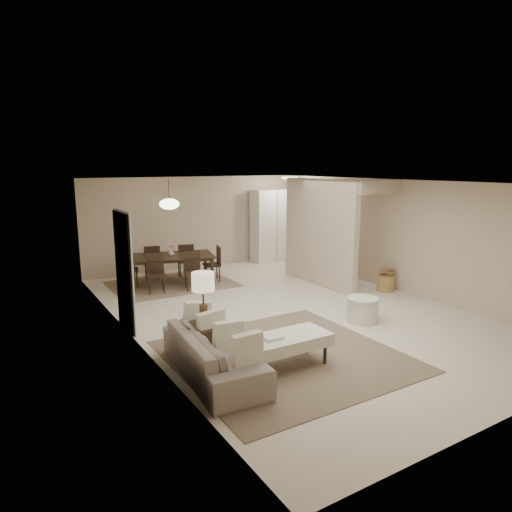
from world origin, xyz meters
TOP-DOWN VIEW (x-y plane):
  - floor at (0.00, 0.00)m, footprint 9.00×9.00m
  - ceiling at (0.00, 0.00)m, footprint 9.00×9.00m
  - back_wall at (0.00, 4.50)m, footprint 6.00×0.00m
  - left_wall at (-3.00, 0.00)m, footprint 0.00×9.00m
  - right_wall at (3.00, 0.00)m, footprint 0.00×9.00m
  - partition at (1.80, 1.25)m, footprint 0.15×2.50m
  - doorway at (-2.97, 0.60)m, footprint 0.04×0.90m
  - pantry_cabinet at (2.35, 4.15)m, footprint 1.20×0.55m
  - flush_light at (2.30, 3.20)m, footprint 0.44×0.44m
  - living_rug at (-1.27, -1.80)m, footprint 3.20×3.20m
  - sofa at (-2.45, -1.80)m, footprint 2.15×0.98m
  - ottoman_bench at (-1.47, -2.10)m, footprint 1.30×0.60m
  - side_table at (-2.40, -1.40)m, footprint 0.63×0.63m
  - table_lamp at (-2.40, -1.40)m, footprint 0.32×0.32m
  - round_pouf at (0.81, -1.26)m, footprint 0.58×0.58m
  - wicker_basket at (2.75, 0.00)m, footprint 0.41×0.41m
  - dining_rug at (-1.20, 3.05)m, footprint 2.80×2.10m
  - dining_table at (-1.20, 3.05)m, footprint 2.20×1.58m
  - dining_chairs at (-1.20, 3.05)m, footprint 2.35×1.93m
  - vase at (-1.20, 3.05)m, footprint 0.14×0.14m
  - yellow_mat at (2.37, 2.49)m, footprint 1.03×0.67m
  - pendant_light at (-1.20, 3.05)m, footprint 0.46×0.46m

SIDE VIEW (x-z plane):
  - floor at x=0.00m, z-range 0.00..0.00m
  - living_rug at x=-1.27m, z-range 0.00..0.01m
  - dining_rug at x=-1.20m, z-range 0.00..0.01m
  - yellow_mat at x=2.37m, z-range 0.00..0.01m
  - wicker_basket at x=2.75m, z-range 0.00..0.34m
  - round_pouf at x=0.81m, z-range 0.00..0.45m
  - side_table at x=-2.40m, z-range 0.00..0.59m
  - sofa at x=-2.45m, z-range 0.00..0.61m
  - dining_table at x=-1.20m, z-range 0.00..0.70m
  - ottoman_bench at x=-1.47m, z-range 0.14..0.61m
  - dining_chairs at x=-1.20m, z-range 0.00..0.87m
  - vase at x=-1.20m, z-range 0.70..0.84m
  - doorway at x=-2.97m, z-range 0.00..2.04m
  - pantry_cabinet at x=2.35m, z-range 0.00..2.10m
  - table_lamp at x=-2.40m, z-range 0.77..1.53m
  - back_wall at x=0.00m, z-range -1.75..4.25m
  - left_wall at x=-3.00m, z-range -3.25..5.75m
  - right_wall at x=3.00m, z-range -3.25..5.75m
  - partition at x=1.80m, z-range 0.00..2.50m
  - pendant_light at x=-1.20m, z-range 1.57..2.27m
  - flush_light at x=2.30m, z-range 2.44..2.48m
  - ceiling at x=0.00m, z-range 2.50..2.50m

